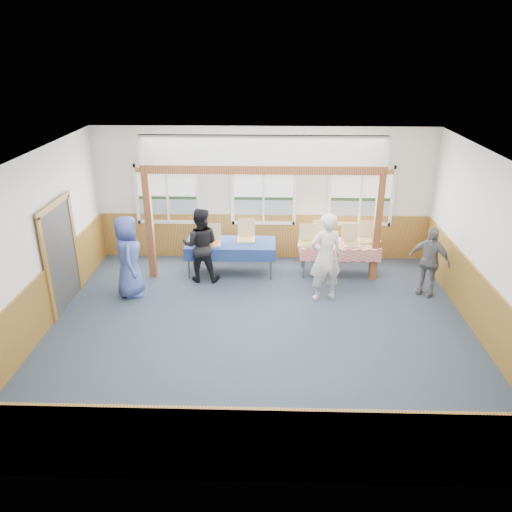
{
  "coord_description": "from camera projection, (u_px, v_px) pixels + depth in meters",
  "views": [
    {
      "loc": [
        0.16,
        -8.0,
        4.93
      ],
      "look_at": [
        -0.11,
        1.0,
        1.07
      ],
      "focal_mm": 35.0,
      "sensor_mm": 36.0,
      "label": 1
    }
  ],
  "objects": [
    {
      "name": "wall_right",
      "position": [
        493.0,
        254.0,
        8.56
      ],
      "size": [
        0.0,
        8.0,
        8.0
      ],
      "primitive_type": "plane",
      "rotation": [
        1.57,
        0.0,
        -1.57
      ],
      "color": "silver",
      "rests_on": "floor"
    },
    {
      "name": "wall_front",
      "position": [
        253.0,
        374.0,
        5.45
      ],
      "size": [
        8.0,
        0.0,
        8.0
      ],
      "primitive_type": "plane",
      "rotation": [
        -1.57,
        0.0,
        0.0
      ],
      "color": "silver",
      "rests_on": "floor"
    },
    {
      "name": "window_left",
      "position": [
        167.0,
        191.0,
        11.88
      ],
      "size": [
        1.56,
        0.1,
        1.46
      ],
      "color": "white",
      "rests_on": "wall_back"
    },
    {
      "name": "cased_opening",
      "position": [
        61.0,
        257.0,
        9.82
      ],
      "size": [
        0.06,
        1.3,
        2.1
      ],
      "primitive_type": "cube",
      "color": "#353535",
      "rests_on": "wall_left"
    },
    {
      "name": "pizza_box_e",
      "position": [
        351.0,
        242.0,
        11.18
      ],
      "size": [
        0.42,
        0.5,
        0.42
      ],
      "rotation": [
        0.0,
        0.0,
        0.08
      ],
      "color": "tan",
      "rests_on": "table_right"
    },
    {
      "name": "wainscot_left",
      "position": [
        45.0,
        301.0,
        9.19
      ],
      "size": [
        0.05,
        6.98,
        1.1
      ],
      "primitive_type": "cube",
      "color": "brown",
      "rests_on": "floor"
    },
    {
      "name": "wainscot_front",
      "position": [
        254.0,
        446.0,
        5.89
      ],
      "size": [
        7.98,
        0.05,
        1.1
      ],
      "primitive_type": "cube",
      "color": "brown",
      "rests_on": "floor"
    },
    {
      "name": "pizza_box_f",
      "position": [
        367.0,
        238.0,
        11.37
      ],
      "size": [
        0.4,
        0.48,
        0.42
      ],
      "rotation": [
        0.0,
        0.0,
        -0.03
      ],
      "color": "tan",
      "rests_on": "table_right"
    },
    {
      "name": "table_left",
      "position": [
        231.0,
        244.0,
        11.35
      ],
      "size": [
        2.17,
        1.32,
        0.76
      ],
      "rotation": [
        0.0,
        0.0,
        0.21
      ],
      "color": "#353535",
      "rests_on": "floor"
    },
    {
      "name": "woman_white",
      "position": [
        325.0,
        257.0,
        10.06
      ],
      "size": [
        0.79,
        0.62,
        1.89
      ],
      "primitive_type": "imported",
      "rotation": [
        0.0,
        0.0,
        3.42
      ],
      "color": "silver",
      "rests_on": "floor"
    },
    {
      "name": "ceiling",
      "position": [
        261.0,
        159.0,
        8.04
      ],
      "size": [
        8.0,
        8.0,
        0.0
      ],
      "primitive_type": "plane",
      "rotation": [
        3.14,
        0.0,
        0.0
      ],
      "color": "white",
      "rests_on": "wall_back"
    },
    {
      "name": "man_blue",
      "position": [
        128.0,
        257.0,
        10.27
      ],
      "size": [
        0.75,
        0.97,
        1.75
      ],
      "primitive_type": "imported",
      "rotation": [
        0.0,
        0.0,
        1.82
      ],
      "color": "#3D5099",
      "rests_on": "floor"
    },
    {
      "name": "drink_glass",
      "position": [
        379.0,
        244.0,
        11.0
      ],
      "size": [
        0.07,
        0.07,
        0.15
      ],
      "primitive_type": "cylinder",
      "color": "#9B5919",
      "rests_on": "table_right"
    },
    {
      "name": "post_left",
      "position": [
        150.0,
        226.0,
        11.01
      ],
      "size": [
        0.15,
        0.15,
        2.4
      ],
      "primitive_type": "cube",
      "color": "#532C12",
      "rests_on": "floor"
    },
    {
      "name": "pizza_box_b",
      "position": [
        246.0,
        237.0,
        11.44
      ],
      "size": [
        0.41,
        0.49,
        0.43
      ],
      "rotation": [
        0.0,
        0.0,
        0.02
      ],
      "color": "tan",
      "rests_on": "table_left"
    },
    {
      "name": "window_mid",
      "position": [
        264.0,
        192.0,
        11.81
      ],
      "size": [
        1.56,
        0.1,
        1.46
      ],
      "color": "white",
      "rests_on": "wall_back"
    },
    {
      "name": "pizza_box_d",
      "position": [
        323.0,
        237.0,
        11.45
      ],
      "size": [
        0.47,
        0.54,
        0.41
      ],
      "rotation": [
        0.0,
        0.0,
        0.24
      ],
      "color": "tan",
      "rests_on": "table_right"
    },
    {
      "name": "wall_back",
      "position": [
        264.0,
        195.0,
        11.88
      ],
      "size": [
        8.0,
        0.0,
        8.0
      ],
      "primitive_type": "plane",
      "rotation": [
        1.57,
        0.0,
        0.0
      ],
      "color": "silver",
      "rests_on": "floor"
    },
    {
      "name": "person_grey",
      "position": [
        429.0,
        261.0,
        10.38
      ],
      "size": [
        0.93,
        0.79,
        1.49
      ],
      "primitive_type": "imported",
      "rotation": [
        0.0,
        0.0,
        -0.58
      ],
      "color": "slate",
      "rests_on": "floor"
    },
    {
      "name": "window_right",
      "position": [
        361.0,
        193.0,
        11.75
      ],
      "size": [
        1.56,
        0.1,
        1.46
      ],
      "color": "white",
      "rests_on": "wall_back"
    },
    {
      "name": "woman_black",
      "position": [
        200.0,
        245.0,
        10.95
      ],
      "size": [
        0.83,
        0.66,
        1.68
      ],
      "primitive_type": "imported",
      "rotation": [
        0.0,
        0.0,
        3.12
      ],
      "color": "black",
      "rests_on": "floor"
    },
    {
      "name": "pizza_box_a",
      "position": [
        212.0,
        241.0,
        11.21
      ],
      "size": [
        0.39,
        0.47,
        0.41
      ],
      "rotation": [
        0.0,
        0.0,
        0.03
      ],
      "color": "tan",
      "rests_on": "table_left"
    },
    {
      "name": "wainscot_back",
      "position": [
        263.0,
        236.0,
        12.27
      ],
      "size": [
        7.98,
        0.05,
        1.1
      ],
      "primitive_type": "cube",
      "color": "brown",
      "rests_on": "floor"
    },
    {
      "name": "veggie_tray",
      "position": [
        198.0,
        241.0,
        11.34
      ],
      "size": [
        0.38,
        0.38,
        0.09
      ],
      "color": "black",
      "rests_on": "table_left"
    },
    {
      "name": "wall_left",
      "position": [
        34.0,
        248.0,
        8.78
      ],
      "size": [
        0.0,
        8.0,
        8.0
      ],
      "primitive_type": "plane",
      "rotation": [
        1.57,
        0.0,
        1.57
      ],
      "color": "silver",
      "rests_on": "floor"
    },
    {
      "name": "table_right",
      "position": [
        339.0,
        245.0,
        11.31
      ],
      "size": [
        1.87,
        1.03,
        0.76
      ],
      "rotation": [
        0.0,
        0.0,
        0.14
      ],
      "color": "#353535",
      "rests_on": "floor"
    },
    {
      "name": "floor",
      "position": [
        260.0,
        330.0,
        9.3
      ],
      "size": [
        8.0,
        8.0,
        0.0
      ],
      "primitive_type": "plane",
      "color": "#26333E",
      "rests_on": "ground"
    },
    {
      "name": "post_right",
      "position": [
        377.0,
        229.0,
        10.87
      ],
      "size": [
        0.15,
        0.15,
        2.4
      ],
      "primitive_type": "cube",
      "color": "#532C12",
      "rests_on": "floor"
    },
    {
      "name": "wainscot_right",
      "position": [
        481.0,
        307.0,
        8.97
      ],
      "size": [
        0.05,
        6.98,
        1.1
      ],
      "primitive_type": "cube",
      "color": "brown",
      "rests_on": "floor"
    },
    {
      "name": "pizza_box_c",
      "position": [
        307.0,
        242.0,
        11.19
      ],
      "size": [
        0.44,
        0.51,
        0.41
      ],
      "rotation": [
        0.0,
        0.0,
        -0.14
      ],
      "color": "tan",
      "rests_on": "table_right"
    },
    {
      "name": "cross_beam",
      "position": [
        263.0,
        169.0,
        10.43
      ],
      "size": [
        5.15,
        0.18,
        0.18
      ],
      "primitive_type": "cube",
      "color": "#532C12",
      "rests_on": "post_left"
    }
  ]
}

